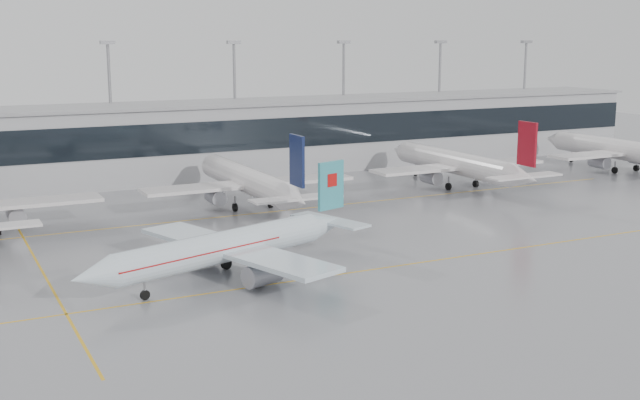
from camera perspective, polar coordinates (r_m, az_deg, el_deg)
name	(u,v)px	position (r m, az deg, el deg)	size (l,w,h in m)	color
ground	(373,269)	(81.32, 3.80, -4.95)	(320.00, 320.00, 0.00)	gray
taxi_line_main	(373,269)	(81.32, 3.80, -4.94)	(120.00, 0.25, 0.01)	gold
taxi_line_north	(260,213)	(107.46, -4.30, -0.92)	(120.00, 0.25, 0.01)	gold
taxi_line_cross	(41,269)	(85.89, -19.22, -4.68)	(0.25, 60.00, 0.01)	gold
terminal	(187,142)	(136.23, -9.47, 4.12)	(180.00, 15.00, 12.00)	#9F9FA2
terminal_glass	(201,138)	(128.90, -8.49, 4.41)	(180.00, 0.20, 5.00)	black
terminal_roof	(185,104)	(135.61, -9.56, 6.72)	(182.00, 16.00, 0.40)	gray
light_masts	(175,95)	(141.26, -10.30, 7.34)	(156.40, 1.00, 22.60)	gray
air_canada_jet	(233,246)	(78.25, -6.23, -3.28)	(32.28, 25.60, 10.00)	silver
parked_jet_c	(249,181)	(110.11, -5.05, 1.33)	(29.64, 36.96, 11.72)	silver
parked_jet_d	(458,164)	(126.97, 9.81, 2.54)	(29.64, 36.96, 11.72)	silver
parked_jet_e	(622,150)	(150.23, 20.66, 3.32)	(29.64, 36.96, 11.72)	silver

